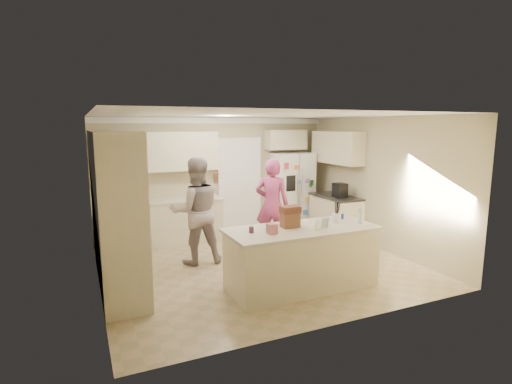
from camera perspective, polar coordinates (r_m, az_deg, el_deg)
name	(u,v)px	position (r m, az deg, el deg)	size (l,w,h in m)	color
floor	(259,266)	(7.11, 0.43, -10.56)	(5.20, 4.60, 0.02)	tan
ceiling	(259,114)	(6.68, 0.46, 11.06)	(5.20, 4.60, 0.02)	white
wall_back	(216,177)	(8.90, -5.77, 2.17)	(5.20, 0.02, 2.60)	#BBB089
wall_front	(341,222)	(4.81, 12.01, -4.26)	(5.20, 0.02, 2.60)	#BBB089
wall_left	(94,205)	(6.18, -22.16, -1.73)	(0.02, 4.60, 2.60)	#BBB089
wall_right	(380,184)	(8.20, 17.27, 1.16)	(0.02, 4.60, 2.60)	#BBB089
crown_back	(216,121)	(8.78, -5.80, 10.12)	(5.20, 0.08, 0.12)	white
pantry_bank	(116,209)	(6.41, -19.40, -2.31)	(0.60, 2.60, 2.35)	beige
back_base_cab	(168,223)	(8.47, -12.42, -4.30)	(2.20, 0.60, 0.88)	beige
back_countertop	(168,201)	(8.36, -12.52, -1.25)	(2.24, 0.63, 0.04)	beige
back_upper_cab	(164,152)	(8.37, -12.95, 5.64)	(2.20, 0.35, 0.80)	beige
doorway_opening	(239,187)	(9.10, -2.40, 0.78)	(0.90, 0.06, 2.10)	black
doorway_casing	(240,187)	(9.06, -2.31, 0.75)	(1.02, 0.03, 2.22)	white
wall_frame_upper	(217,166)	(8.84, -5.59, 3.76)	(0.15, 0.02, 0.20)	brown
wall_frame_lower	(217,178)	(8.87, -5.56, 2.02)	(0.15, 0.02, 0.20)	brown
refrigerator	(291,191)	(9.40, 5.07, 0.11)	(0.90, 0.70, 1.80)	white
fridge_seam	(299,194)	(9.10, 6.16, -0.23)	(0.01, 0.02, 1.78)	gray
fridge_dispenser	(291,183)	(8.94, 5.00, 1.25)	(0.22, 0.03, 0.35)	black
fridge_handle_l	(298,187)	(9.04, 5.95, 0.67)	(0.02, 0.02, 0.85)	silver
fridge_handle_r	(301,187)	(9.09, 6.50, 0.71)	(0.02, 0.02, 0.85)	silver
over_fridge_cab	(286,140)	(9.32, 4.26, 7.46)	(0.95, 0.35, 0.45)	beige
right_base_cab	(335,217)	(8.93, 11.26, -3.55)	(0.60, 1.20, 0.88)	beige
right_countertop	(336,197)	(8.83, 11.30, -0.65)	(0.63, 1.24, 0.04)	#2D2B28
right_upper_cab	(337,147)	(8.96, 11.49, 6.25)	(0.35, 1.50, 0.70)	beige
coffee_maker	(340,190)	(8.62, 11.89, 0.23)	(0.22, 0.28, 0.30)	black
island_base	(301,259)	(6.13, 6.51, -9.49)	(2.20, 0.90, 0.88)	beige
island_top	(302,229)	(5.99, 6.59, -5.33)	(2.28, 0.96, 0.05)	beige
utensil_crock	(337,218)	(6.36, 11.43, -3.66)	(0.13, 0.13, 0.15)	white
tissue_box	(272,229)	(5.63, 2.30, -5.25)	(0.13, 0.13, 0.14)	#BE6A67
tissue_plume	(272,221)	(5.60, 2.30, -4.16)	(0.08, 0.08, 0.08)	white
dollhouse_body	(290,220)	(5.97, 4.89, -4.02)	(0.26, 0.18, 0.22)	brown
dollhouse_roof	(290,210)	(5.94, 4.91, -2.52)	(0.28, 0.20, 0.10)	#592D1E
jam_jar	(251,230)	(5.66, -0.66, -5.41)	(0.07, 0.07, 0.09)	#59263F
greeting_card_a	(318,225)	(5.88, 8.87, -4.61)	(0.12, 0.01, 0.16)	white
greeting_card_b	(325,223)	(6.00, 9.82, -4.35)	(0.12, 0.01, 0.16)	silver
water_bottle	(360,216)	(6.37, 14.69, -3.35)	(0.07, 0.07, 0.24)	silver
shaker_salt	(339,217)	(6.60, 11.77, -3.47)	(0.05, 0.05, 0.09)	#303F93
shaker_pepper	(343,216)	(6.64, 12.26, -3.41)	(0.05, 0.05, 0.09)	#303F93
teen_boy	(196,211)	(7.08, -8.58, -2.71)	(0.92, 0.71, 1.89)	gray
teen_girl	(272,205)	(7.77, 2.31, -1.83)	(0.66, 0.43, 1.81)	#A53A87
fridge_magnets	(299,194)	(9.09, 6.19, -0.23)	(0.76, 0.02, 1.44)	tan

